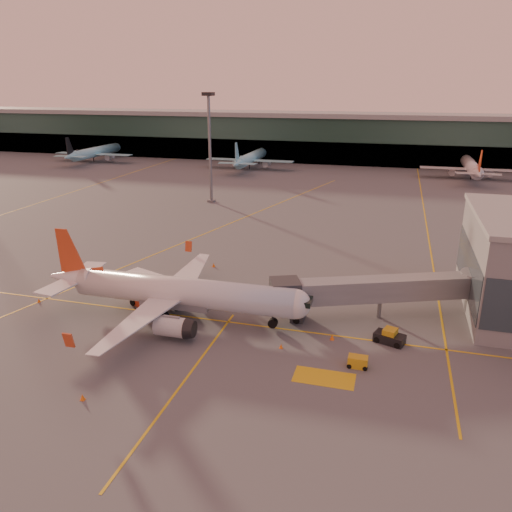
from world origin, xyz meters
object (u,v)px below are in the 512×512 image
(gpu_cart, at_px, (358,362))
(pushback_tug, at_px, (390,337))
(main_airplane, at_px, (175,292))
(catering_truck, at_px, (146,288))

(gpu_cart, height_order, pushback_tug, pushback_tug)
(main_airplane, relative_size, catering_truck, 5.60)
(main_airplane, height_order, gpu_cart, main_airplane)
(main_airplane, xyz_separation_m, gpu_cart, (22.53, -5.59, -2.76))
(gpu_cart, xyz_separation_m, pushback_tug, (2.97, 6.11, 0.10))
(catering_truck, bearing_deg, gpu_cart, 5.34)
(pushback_tug, bearing_deg, gpu_cart, -97.35)
(catering_truck, bearing_deg, main_airplane, -2.38)
(catering_truck, distance_m, gpu_cart, 28.76)
(catering_truck, relative_size, pushback_tug, 1.67)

